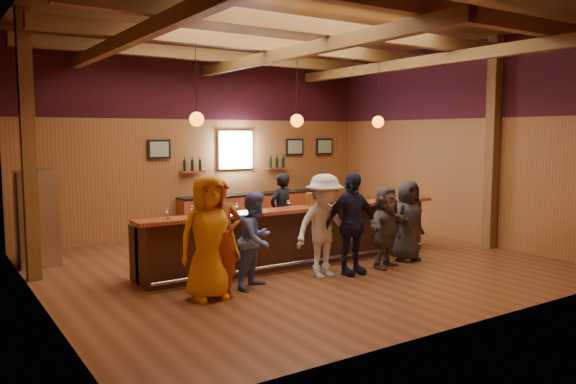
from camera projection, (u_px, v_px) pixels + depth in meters
name	position (u px, v px, depth m)	size (l,w,h in m)	color
room	(295.00, 93.00, 10.33)	(9.04, 9.00, 4.52)	brown
bar_counter	(293.00, 236.00, 10.70)	(6.30, 1.07, 1.11)	black
back_bar_cabinet	(254.00, 212.00, 14.32)	(4.00, 0.52, 0.95)	#92361A
window	(235.00, 150.00, 14.13)	(0.95, 0.09, 0.95)	silver
framed_pictures	(265.00, 147.00, 14.58)	(5.35, 0.05, 0.45)	black
wine_shelves	(237.00, 167.00, 14.12)	(3.00, 0.18, 0.30)	#92361A
pendant_lights	(297.00, 120.00, 10.34)	(4.24, 0.24, 1.37)	black
stainless_fridge	(37.00, 218.00, 10.46)	(0.70, 0.70, 1.80)	silver
customer_orange	(209.00, 237.00, 8.31)	(0.91, 0.59, 1.87)	orange
customer_redvest	(220.00, 239.00, 8.41)	(0.65, 0.43, 1.79)	#9E3D1C
customer_denim	(256.00, 239.00, 8.98)	(0.75, 0.59, 1.55)	#536AA7
customer_white	(324.00, 226.00, 9.60)	(1.15, 0.66, 1.78)	silver
customer_navy	(351.00, 224.00, 9.79)	(1.05, 0.44, 1.80)	#1C1A35
customer_brown	(386.00, 227.00, 10.30)	(1.41, 0.45, 1.52)	#544743
customer_dark	(408.00, 221.00, 10.85)	(0.77, 0.50, 1.57)	#29282B
bartender	(281.00, 212.00, 11.69)	(0.61, 0.40, 1.66)	black
ice_bucket	(311.00, 199.00, 10.59)	(0.22, 0.22, 0.24)	brown
bottle_a	(331.00, 197.00, 10.90)	(0.07, 0.07, 0.32)	black
bottle_b	(332.00, 196.00, 10.81)	(0.08, 0.08, 0.37)	black
glass_a	(168.00, 211.00, 8.90)	(0.08, 0.08, 0.18)	silver
glass_b	(193.00, 208.00, 9.18)	(0.08, 0.08, 0.19)	silver
glass_c	(237.00, 206.00, 9.57)	(0.08, 0.08, 0.18)	silver
glass_d	(250.00, 205.00, 9.71)	(0.08, 0.08, 0.17)	silver
glass_e	(288.00, 202.00, 10.15)	(0.07, 0.07, 0.16)	silver
glass_f	(345.00, 197.00, 10.77)	(0.08, 0.08, 0.19)	silver
glass_g	(361.00, 196.00, 11.10)	(0.08, 0.08, 0.18)	silver
glass_h	(383.00, 195.00, 11.40)	(0.07, 0.07, 0.16)	silver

